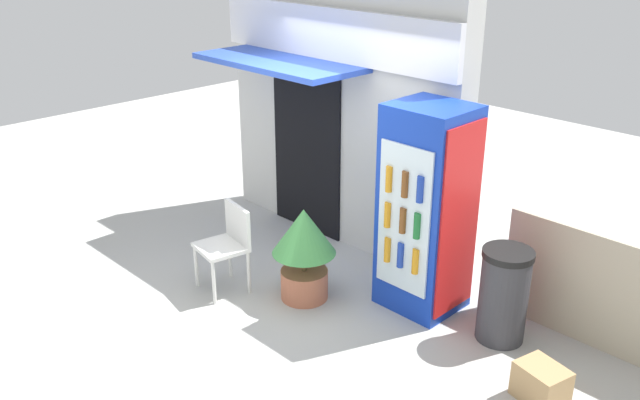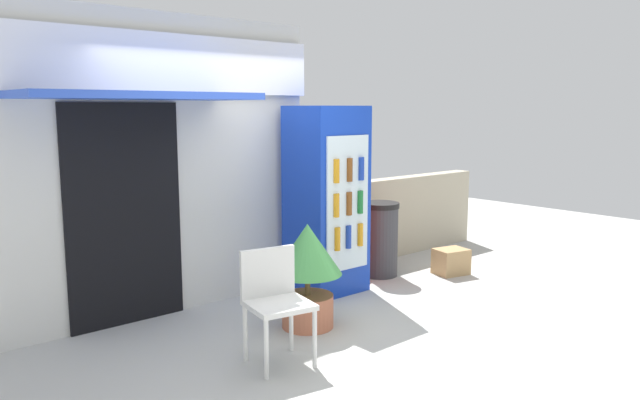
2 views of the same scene
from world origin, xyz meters
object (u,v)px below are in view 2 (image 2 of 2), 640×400
Objects in this scene: cardboard_box at (451,261)px; plastic_chair at (274,295)px; drink_cooler at (327,200)px; potted_plant_near_shop at (308,266)px; trash_bin at (380,239)px.

plastic_chair is at bearing -168.25° from cardboard_box.
plastic_chair is 2.37× the size of cardboard_box.
cardboard_box is (1.54, -0.49, -0.84)m from drink_cooler.
plastic_chair is 0.93× the size of potted_plant_near_shop.
plastic_chair is 1.01× the size of trash_bin.
trash_bin reaches higher than cardboard_box.
potted_plant_near_shop is 2.55× the size of cardboard_box.
cardboard_box is (3.10, 0.64, -0.38)m from plastic_chair.
cardboard_box is (0.68, -0.52, -0.29)m from trash_bin.
plastic_chair is 0.79m from potted_plant_near_shop.
drink_cooler reaches higher than plastic_chair.
cardboard_box is (2.42, 0.24, -0.42)m from potted_plant_near_shop.
cardboard_box is at bearing 5.62° from potted_plant_near_shop.
potted_plant_near_shop is at bearing -140.41° from drink_cooler.
trash_bin is (1.74, 0.76, -0.13)m from potted_plant_near_shop.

